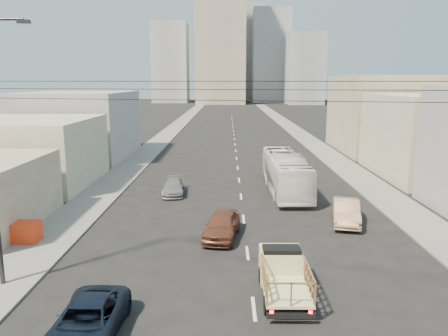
{
  "coord_description": "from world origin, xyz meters",
  "views": [
    {
      "loc": [
        -1.11,
        -14.67,
        9.31
      ],
      "look_at": [
        -1.35,
        14.4,
        3.5
      ],
      "focal_mm": 35.0,
      "sensor_mm": 36.0,
      "label": 1
    }
  ],
  "objects_px": {
    "navy_pickup": "(87,322)",
    "sedan_grey": "(173,187)",
    "sedan_tan": "(346,212)",
    "crate_stack": "(23,232)",
    "flatbed_pickup": "(283,272)",
    "city_bus": "(285,173)",
    "sedan_brown": "(222,225)"
  },
  "relations": [
    {
      "from": "sedan_grey",
      "to": "crate_stack",
      "type": "xyz_separation_m",
      "value": [
        -7.35,
        -11.29,
        0.07
      ]
    },
    {
      "from": "navy_pickup",
      "to": "sedan_brown",
      "type": "height_order",
      "value": "sedan_brown"
    },
    {
      "from": "navy_pickup",
      "to": "sedan_grey",
      "type": "height_order",
      "value": "navy_pickup"
    },
    {
      "from": "flatbed_pickup",
      "to": "sedan_brown",
      "type": "height_order",
      "value": "flatbed_pickup"
    },
    {
      "from": "sedan_brown",
      "to": "sedan_grey",
      "type": "height_order",
      "value": "sedan_brown"
    },
    {
      "from": "sedan_grey",
      "to": "crate_stack",
      "type": "distance_m",
      "value": 13.47
    },
    {
      "from": "city_bus",
      "to": "sedan_tan",
      "type": "distance_m",
      "value": 8.99
    },
    {
      "from": "navy_pickup",
      "to": "city_bus",
      "type": "height_order",
      "value": "city_bus"
    },
    {
      "from": "navy_pickup",
      "to": "sedan_brown",
      "type": "bearing_deg",
      "value": 66.38
    },
    {
      "from": "sedan_tan",
      "to": "crate_stack",
      "type": "bearing_deg",
      "value": -157.03
    },
    {
      "from": "sedan_brown",
      "to": "sedan_tan",
      "type": "xyz_separation_m",
      "value": [
        8.24,
        2.81,
        -0.01
      ]
    },
    {
      "from": "city_bus",
      "to": "crate_stack",
      "type": "height_order",
      "value": "city_bus"
    },
    {
      "from": "sedan_tan",
      "to": "sedan_grey",
      "type": "relative_size",
      "value": 1.11
    },
    {
      "from": "navy_pickup",
      "to": "city_bus",
      "type": "relative_size",
      "value": 0.42
    },
    {
      "from": "sedan_tan",
      "to": "sedan_grey",
      "type": "height_order",
      "value": "sedan_tan"
    },
    {
      "from": "navy_pickup",
      "to": "crate_stack",
      "type": "relative_size",
      "value": 2.77
    },
    {
      "from": "crate_stack",
      "to": "flatbed_pickup",
      "type": "bearing_deg",
      "value": -23.34
    },
    {
      "from": "sedan_brown",
      "to": "sedan_grey",
      "type": "distance_m",
      "value": 11.09
    },
    {
      "from": "city_bus",
      "to": "sedan_tan",
      "type": "relative_size",
      "value": 2.51
    },
    {
      "from": "city_bus",
      "to": "sedan_brown",
      "type": "bearing_deg",
      "value": -116.32
    },
    {
      "from": "sedan_grey",
      "to": "crate_stack",
      "type": "bearing_deg",
      "value": -127.49
    },
    {
      "from": "sedan_brown",
      "to": "sedan_tan",
      "type": "distance_m",
      "value": 8.7
    },
    {
      "from": "flatbed_pickup",
      "to": "sedan_tan",
      "type": "height_order",
      "value": "flatbed_pickup"
    },
    {
      "from": "sedan_grey",
      "to": "sedan_tan",
      "type": "bearing_deg",
      "value": -35.33
    },
    {
      "from": "navy_pickup",
      "to": "sedan_tan",
      "type": "bearing_deg",
      "value": 46.5
    },
    {
      "from": "flatbed_pickup",
      "to": "city_bus",
      "type": "xyz_separation_m",
      "value": [
        2.47,
        18.48,
        0.56
      ]
    },
    {
      "from": "city_bus",
      "to": "sedan_tan",
      "type": "height_order",
      "value": "city_bus"
    },
    {
      "from": "flatbed_pickup",
      "to": "navy_pickup",
      "type": "relative_size",
      "value": 0.89
    },
    {
      "from": "flatbed_pickup",
      "to": "sedan_tan",
      "type": "bearing_deg",
      "value": 61.55
    },
    {
      "from": "city_bus",
      "to": "flatbed_pickup",
      "type": "bearing_deg",
      "value": -98.83
    },
    {
      "from": "sedan_brown",
      "to": "city_bus",
      "type": "bearing_deg",
      "value": 73.9
    },
    {
      "from": "sedan_grey",
      "to": "navy_pickup",
      "type": "bearing_deg",
      "value": -96.0
    }
  ]
}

